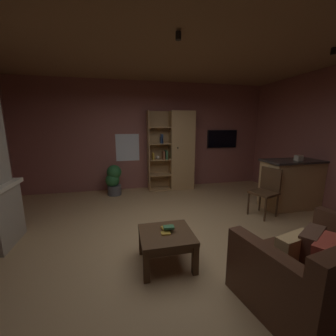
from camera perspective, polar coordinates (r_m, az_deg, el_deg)
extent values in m
cube|color=tan|center=(3.35, 1.60, -19.46)|extent=(6.58, 5.74, 0.02)
cube|color=#8E544C|center=(5.73, -5.57, 8.53)|extent=(6.70, 0.06, 2.84)
cube|color=#8E6B47|center=(3.09, 1.95, 33.01)|extent=(6.58, 5.74, 0.02)
cube|color=white|center=(5.68, -10.98, 5.51)|extent=(0.61, 0.01, 0.71)
cube|color=tan|center=(5.67, 3.70, 4.71)|extent=(0.64, 0.38, 2.08)
cube|color=tan|center=(5.71, -2.76, 4.76)|extent=(0.59, 0.02, 2.08)
cube|color=tan|center=(5.49, -5.37, 4.45)|extent=(0.02, 0.38, 2.08)
sphere|color=black|center=(5.42, 2.70, 5.51)|extent=(0.04, 0.04, 0.04)
cube|color=tan|center=(5.75, -2.35, -5.72)|extent=(0.59, 0.38, 0.02)
cube|color=tan|center=(5.64, -2.38, -1.77)|extent=(0.59, 0.38, 0.02)
cube|color=tan|center=(5.56, -2.42, 2.41)|extent=(0.59, 0.38, 0.02)
cube|color=tan|center=(5.51, -2.45, 6.70)|extent=(0.59, 0.38, 0.02)
cube|color=tan|center=(5.49, -2.49, 11.03)|extent=(0.59, 0.38, 0.02)
cube|color=brown|center=(5.51, -1.26, 3.53)|extent=(0.04, 0.23, 0.21)
cube|color=#2D4C8C|center=(5.45, -1.72, 7.99)|extent=(0.04, 0.23, 0.23)
cube|color=gold|center=(5.46, -4.10, 3.25)|extent=(0.03, 0.23, 0.17)
cube|color=#2D4C8C|center=(5.45, -1.84, 7.62)|extent=(0.04, 0.23, 0.16)
cube|color=#387247|center=(5.52, -0.49, 3.63)|extent=(0.04, 0.23, 0.22)
sphere|color=beige|center=(5.54, -2.82, 2.91)|extent=(0.10, 0.10, 0.10)
cube|color=tan|center=(5.18, 31.37, -3.87)|extent=(1.36, 0.56, 0.98)
cube|color=#2D2826|center=(5.08, 31.97, 1.69)|extent=(1.42, 0.62, 0.04)
cube|color=#BFB299|center=(4.94, 32.07, 2.33)|extent=(0.12, 0.12, 0.11)
cube|color=#4C2D1E|center=(2.84, 35.36, -22.79)|extent=(1.68, 1.19, 0.42)
cube|color=#4C2D1E|center=(2.29, 25.56, -26.81)|extent=(0.32, 0.94, 0.67)
cube|color=brown|center=(2.56, 34.51, -17.91)|extent=(0.42, 0.33, 0.39)
cube|color=#AD3D2D|center=(2.47, 37.25, -19.81)|extent=(0.44, 0.34, 0.44)
cube|color=tan|center=(2.46, 31.18, -18.99)|extent=(0.43, 0.23, 0.35)
cube|color=#4C331E|center=(2.71, -0.46, -17.72)|extent=(0.65, 0.62, 0.05)
cube|color=#4C331E|center=(2.74, -0.46, -18.90)|extent=(0.59, 0.56, 0.08)
cube|color=#4C331E|center=(2.56, -5.93, -25.27)|extent=(0.07, 0.07, 0.37)
cube|color=#4C331E|center=(2.67, 7.43, -23.58)|extent=(0.07, 0.07, 0.37)
cube|color=#4C331E|center=(3.01, -7.24, -19.19)|extent=(0.07, 0.07, 0.37)
cube|color=#4C331E|center=(3.10, 3.86, -18.10)|extent=(0.07, 0.07, 0.37)
cube|color=gold|center=(2.67, -0.64, -17.36)|extent=(0.11, 0.09, 0.02)
cube|color=gold|center=(2.75, -0.35, -15.94)|extent=(0.15, 0.11, 0.02)
cube|color=#387247|center=(2.70, 0.22, -15.87)|extent=(0.14, 0.10, 0.03)
cube|color=#4C331E|center=(4.39, 24.63, -6.18)|extent=(0.53, 0.53, 0.04)
cube|color=#4C331E|center=(4.48, 26.25, -2.77)|extent=(0.17, 0.39, 0.44)
cylinder|color=#4C331E|center=(4.41, 21.10, -8.93)|extent=(0.04, 0.04, 0.46)
cylinder|color=#4C331E|center=(4.22, 25.02, -10.18)|extent=(0.04, 0.04, 0.46)
cylinder|color=#4C331E|center=(4.69, 23.80, -7.93)|extent=(0.04, 0.04, 0.46)
cylinder|color=#4C331E|center=(4.52, 27.58, -9.03)|extent=(0.04, 0.04, 0.46)
cylinder|color=#4C4C51|center=(5.45, -14.40, -5.83)|extent=(0.34, 0.34, 0.24)
sphere|color=#235B2D|center=(5.38, -14.91, -3.21)|extent=(0.34, 0.34, 0.34)
sphere|color=#235B2D|center=(5.36, -14.50, -1.09)|extent=(0.36, 0.36, 0.36)
cube|color=black|center=(6.33, 14.53, 7.69)|extent=(0.90, 0.05, 0.51)
cube|color=black|center=(6.30, 14.64, 7.67)|extent=(0.86, 0.01, 0.47)
cylinder|color=black|center=(2.95, 2.85, 32.34)|extent=(0.07, 0.07, 0.09)
cylinder|color=black|center=(4.19, 38.45, 23.71)|extent=(0.07, 0.07, 0.09)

